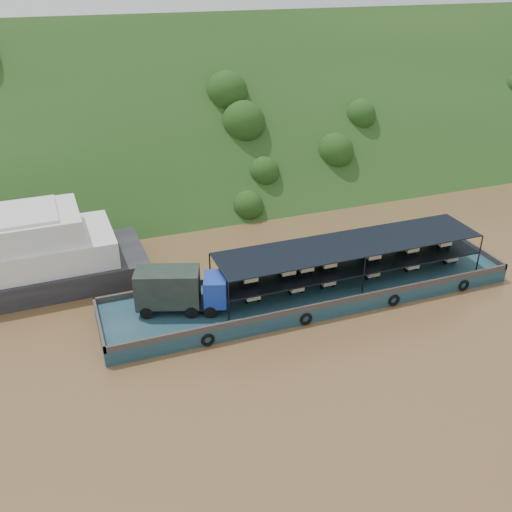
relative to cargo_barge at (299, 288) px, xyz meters
name	(u,v)px	position (x,y,z in m)	size (l,w,h in m)	color
ground	(290,301)	(-0.73, 0.07, -1.19)	(160.00, 160.00, 0.00)	brown
hillside	(187,169)	(-0.73, 36.07, -1.19)	(140.00, 28.00, 28.00)	#1B3914
cargo_barge	(299,288)	(0.00, 0.00, 0.00)	(35.00, 7.18, 4.74)	#12323F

